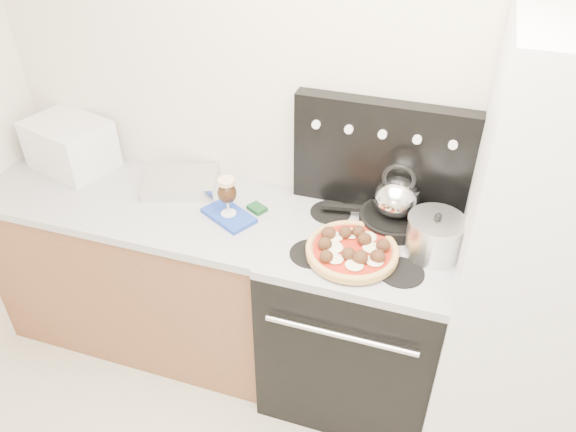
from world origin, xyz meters
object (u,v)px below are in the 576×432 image
at_px(skillet, 393,220).
at_px(beer_glass, 227,197).
at_px(base_cabinet, 148,270).
at_px(stove_body, 355,321).
at_px(fridge, 545,275).
at_px(tea_kettle, 397,195).
at_px(pizza_pan, 352,255).
at_px(pizza, 352,249).
at_px(stock_pot, 434,237).
at_px(oven_mitt, 229,215).
at_px(toaster_oven, 70,144).

bearing_deg(skillet, beer_glass, -168.19).
xyz_separation_m(base_cabinet, stove_body, (1.10, -0.02, 0.01)).
distance_m(fridge, tea_kettle, 0.64).
relative_size(pizza_pan, pizza, 0.93).
distance_m(base_cabinet, pizza_pan, 1.20).
bearing_deg(fridge, beer_glass, 178.80).
distance_m(fridge, stock_pot, 0.43).
height_order(stove_body, stock_pot, stock_pot).
xyz_separation_m(pizza_pan, stock_pot, (0.30, 0.12, 0.07)).
bearing_deg(pizza_pan, stove_body, 77.28).
height_order(stove_body, skillet, skillet).
distance_m(stove_body, oven_mitt, 0.77).
bearing_deg(fridge, stove_body, 177.95).
relative_size(toaster_oven, beer_glass, 2.12).
bearing_deg(oven_mitt, toaster_oven, 169.60).
height_order(fridge, pizza, fridge).
distance_m(beer_glass, stock_pot, 0.88).
xyz_separation_m(toaster_oven, beer_glass, (0.92, -0.17, -0.01)).
bearing_deg(beer_glass, stock_pot, 0.36).
height_order(toaster_oven, skillet, toaster_oven).
relative_size(base_cabinet, fridge, 0.76).
distance_m(pizza, stock_pot, 0.33).
bearing_deg(stove_body, fridge, -2.05).
bearing_deg(fridge, tea_kettle, 163.87).
height_order(stove_body, toaster_oven, toaster_oven).
relative_size(fridge, oven_mitt, 7.96).
bearing_deg(tea_kettle, stove_body, -109.74).
xyz_separation_m(oven_mitt, stock_pot, (0.88, 0.01, 0.09)).
xyz_separation_m(oven_mitt, pizza, (0.58, -0.11, 0.05)).
xyz_separation_m(base_cabinet, pizza, (1.08, -0.14, 0.53)).
distance_m(tea_kettle, stock_pot, 0.24).
distance_m(toaster_oven, tea_kettle, 1.62).
xyz_separation_m(fridge, toaster_oven, (-2.22, 0.20, 0.07)).
xyz_separation_m(stove_body, skillet, (0.10, 0.15, 0.51)).
height_order(tea_kettle, stock_pot, tea_kettle).
bearing_deg(stove_body, base_cabinet, 178.70).
height_order(base_cabinet, pizza_pan, pizza_pan).
relative_size(fridge, skillet, 6.50).
xyz_separation_m(fridge, pizza_pan, (-0.72, -0.09, -0.02)).
distance_m(pizza, tea_kettle, 0.31).
distance_m(toaster_oven, pizza_pan, 1.53).
bearing_deg(skillet, oven_mitt, -168.19).
bearing_deg(oven_mitt, pizza_pan, -10.98).
distance_m(oven_mitt, pizza, 0.59).
bearing_deg(pizza, skillet, 64.90).
height_order(pizza, tea_kettle, tea_kettle).
bearing_deg(beer_glass, pizza_pan, -10.98).
xyz_separation_m(stove_body, beer_glass, (-0.61, 0.00, 0.57)).
relative_size(skillet, stock_pot, 1.33).
bearing_deg(stock_pot, beer_glass, -179.64).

